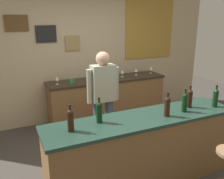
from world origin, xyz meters
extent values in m
plane|color=#423D38|center=(0.00, 0.00, 0.00)|extent=(10.00, 10.00, 0.00)
cube|color=tan|center=(0.00, 2.03, 1.40)|extent=(6.00, 0.06, 2.80)
cube|color=brown|center=(-1.20, 1.99, 2.00)|extent=(0.40, 0.02, 0.28)
cube|color=black|center=(-0.70, 1.99, 1.80)|extent=(0.38, 0.02, 0.32)
cube|color=#997F4C|center=(-0.20, 1.99, 1.61)|extent=(0.30, 0.02, 0.29)
cube|color=#A87F33|center=(1.59, 1.99, 1.85)|extent=(1.20, 0.02, 1.30)
cube|color=brown|center=(0.00, -0.40, 0.44)|extent=(2.46, 0.57, 0.88)
cube|color=#1E382D|center=(0.00, -0.40, 0.90)|extent=(2.51, 0.60, 0.04)
cube|color=brown|center=(0.40, 1.65, 0.43)|extent=(2.40, 0.53, 0.86)
cube|color=#2D2319|center=(0.40, 1.65, 0.88)|extent=(2.45, 0.56, 0.04)
cylinder|color=#384766|center=(-0.05, 0.54, 0.43)|extent=(0.13, 0.13, 0.86)
cylinder|color=#384766|center=(-0.25, 0.54, 0.43)|extent=(0.13, 0.13, 0.86)
cube|color=#9EA38E|center=(-0.15, 0.54, 1.14)|extent=(0.36, 0.20, 0.56)
sphere|color=tan|center=(-0.15, 0.54, 1.51)|extent=(0.21, 0.21, 0.21)
cylinder|color=#9EA38E|center=(0.07, 0.54, 1.11)|extent=(0.08, 0.08, 0.52)
cylinder|color=#9EA38E|center=(-0.37, 0.54, 1.11)|extent=(0.08, 0.08, 0.52)
cylinder|color=black|center=(-0.93, -0.40, 1.02)|extent=(0.07, 0.07, 0.20)
sphere|color=black|center=(-0.93, -0.40, 1.13)|extent=(0.07, 0.07, 0.07)
cylinder|color=black|center=(-0.93, -0.40, 1.17)|extent=(0.03, 0.03, 0.09)
cylinder|color=black|center=(-0.93, -0.40, 1.22)|extent=(0.03, 0.03, 0.02)
cylinder|color=black|center=(-0.56, -0.31, 1.02)|extent=(0.07, 0.07, 0.20)
sphere|color=black|center=(-0.56, -0.31, 1.13)|extent=(0.07, 0.07, 0.07)
cylinder|color=black|center=(-0.56, -0.31, 1.17)|extent=(0.03, 0.03, 0.09)
cylinder|color=black|center=(-0.56, -0.31, 1.22)|extent=(0.03, 0.03, 0.02)
cylinder|color=black|center=(0.27, -0.49, 1.02)|extent=(0.07, 0.07, 0.20)
sphere|color=black|center=(0.27, -0.49, 1.13)|extent=(0.07, 0.07, 0.07)
cylinder|color=black|center=(0.27, -0.49, 1.17)|extent=(0.03, 0.03, 0.09)
cylinder|color=black|center=(0.27, -0.49, 1.22)|extent=(0.03, 0.03, 0.02)
cylinder|color=black|center=(0.57, -0.46, 1.02)|extent=(0.07, 0.07, 0.20)
sphere|color=black|center=(0.57, -0.46, 1.13)|extent=(0.07, 0.07, 0.07)
cylinder|color=black|center=(0.57, -0.46, 1.17)|extent=(0.03, 0.03, 0.09)
cylinder|color=black|center=(0.57, -0.46, 1.22)|extent=(0.03, 0.03, 0.02)
cylinder|color=black|center=(0.74, -0.36, 1.02)|extent=(0.07, 0.07, 0.20)
sphere|color=black|center=(0.74, -0.36, 1.13)|extent=(0.07, 0.07, 0.07)
cylinder|color=black|center=(0.74, -0.36, 1.17)|extent=(0.03, 0.03, 0.09)
cylinder|color=black|center=(0.74, -0.36, 1.22)|extent=(0.03, 0.03, 0.02)
cylinder|color=black|center=(1.08, -0.49, 1.02)|extent=(0.07, 0.07, 0.20)
sphere|color=black|center=(1.08, -0.49, 1.13)|extent=(0.07, 0.07, 0.07)
cylinder|color=black|center=(1.08, -0.49, 1.17)|extent=(0.03, 0.03, 0.09)
cylinder|color=black|center=(1.08, -0.49, 1.22)|extent=(0.03, 0.03, 0.02)
cylinder|color=silver|center=(-0.63, 1.63, 0.90)|extent=(0.06, 0.06, 0.00)
cylinder|color=silver|center=(-0.63, 1.63, 0.94)|extent=(0.01, 0.01, 0.07)
cone|color=silver|center=(-0.63, 1.63, 1.02)|extent=(0.07, 0.07, 0.08)
cylinder|color=silver|center=(0.34, 1.69, 0.90)|extent=(0.06, 0.06, 0.00)
cylinder|color=silver|center=(0.34, 1.69, 0.94)|extent=(0.01, 0.01, 0.07)
cone|color=silver|center=(0.34, 1.69, 1.02)|extent=(0.07, 0.07, 0.08)
cylinder|color=silver|center=(0.74, 1.64, 0.90)|extent=(0.06, 0.06, 0.00)
cylinder|color=silver|center=(0.74, 1.64, 0.94)|extent=(0.01, 0.01, 0.07)
cone|color=silver|center=(0.74, 1.64, 1.02)|extent=(0.07, 0.07, 0.08)
cylinder|color=silver|center=(1.09, 1.68, 0.90)|extent=(0.06, 0.06, 0.00)
cylinder|color=silver|center=(1.09, 1.68, 0.94)|extent=(0.01, 0.01, 0.07)
cone|color=silver|center=(1.09, 1.68, 1.02)|extent=(0.07, 0.07, 0.08)
cylinder|color=silver|center=(1.48, 1.69, 0.90)|extent=(0.06, 0.06, 0.00)
cylinder|color=silver|center=(1.48, 1.69, 0.94)|extent=(0.01, 0.01, 0.07)
cone|color=silver|center=(1.48, 1.69, 1.02)|extent=(0.07, 0.07, 0.08)
cylinder|color=#338C4C|center=(-0.37, 1.59, 0.95)|extent=(0.08, 0.08, 0.09)
torus|color=#338C4C|center=(-0.32, 1.59, 0.95)|extent=(0.06, 0.01, 0.06)
camera|label=1|loc=(-1.52, -2.77, 2.11)|focal=39.08mm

